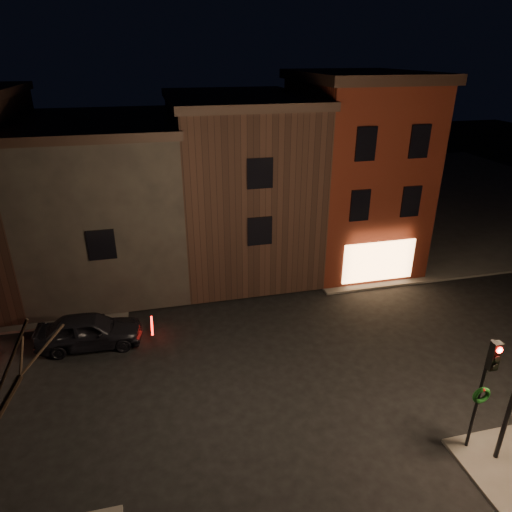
% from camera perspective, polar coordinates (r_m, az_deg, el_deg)
% --- Properties ---
extents(ground, '(120.00, 120.00, 0.00)m').
position_cam_1_polar(ground, '(18.72, -0.02, -13.98)').
color(ground, black).
rests_on(ground, ground).
extents(sidewalk_far_right, '(30.00, 30.00, 0.12)m').
position_cam_1_polar(sidewalk_far_right, '(43.10, 20.21, 7.26)').
color(sidewalk_far_right, '#2D2B28').
rests_on(sidewalk_far_right, ground).
extents(corner_building, '(6.50, 8.50, 10.50)m').
position_cam_1_polar(corner_building, '(27.09, 12.05, 10.54)').
color(corner_building, '#4F180E').
rests_on(corner_building, ground).
extents(row_building_a, '(7.30, 10.30, 9.40)m').
position_cam_1_polar(row_building_a, '(26.16, -2.22, 9.29)').
color(row_building_a, black).
rests_on(row_building_a, ground).
extents(row_building_b, '(7.80, 10.30, 8.40)m').
position_cam_1_polar(row_building_b, '(25.94, -18.22, 6.80)').
color(row_building_b, black).
rests_on(row_building_b, ground).
extents(traffic_signal, '(0.58, 0.38, 4.05)m').
position_cam_1_polar(traffic_signal, '(15.35, 26.79, -13.66)').
color(traffic_signal, black).
rests_on(traffic_signal, sidewalk_near_right).
extents(parked_car_a, '(4.42, 1.94, 1.48)m').
position_cam_1_polar(parked_car_a, '(20.86, -20.11, -8.74)').
color(parked_car_a, black).
rests_on(parked_car_a, ground).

